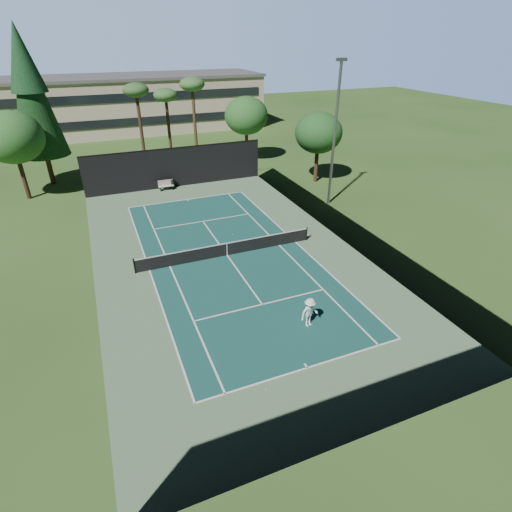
% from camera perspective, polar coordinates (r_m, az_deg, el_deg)
% --- Properties ---
extents(ground, '(160.00, 160.00, 0.00)m').
position_cam_1_polar(ground, '(28.61, -4.13, 0.07)').
color(ground, '#325720').
rests_on(ground, ground).
extents(apron_slab, '(18.00, 32.00, 0.01)m').
position_cam_1_polar(apron_slab, '(28.61, -4.13, 0.08)').
color(apron_slab, '#5C7F59').
rests_on(apron_slab, ground).
extents(court_surface, '(10.97, 23.77, 0.01)m').
position_cam_1_polar(court_surface, '(28.60, -4.14, 0.09)').
color(court_surface, '#184E48').
rests_on(court_surface, ground).
extents(court_lines, '(11.07, 23.87, 0.01)m').
position_cam_1_polar(court_lines, '(28.60, -4.14, 0.10)').
color(court_lines, white).
rests_on(court_lines, ground).
extents(tennis_net, '(12.90, 0.10, 1.10)m').
position_cam_1_polar(tennis_net, '(28.34, -4.17, 1.05)').
color(tennis_net, black).
rests_on(tennis_net, ground).
extents(fence, '(18.04, 32.05, 4.03)m').
position_cam_1_polar(fence, '(27.75, -4.32, 3.75)').
color(fence, black).
rests_on(fence, ground).
extents(player, '(1.22, 0.84, 1.73)m').
position_cam_1_polar(player, '(21.71, 7.67, -7.98)').
color(player, white).
rests_on(player, ground).
extents(tennis_ball_a, '(0.07, 0.07, 0.07)m').
position_cam_1_polar(tennis_ball_a, '(18.74, 1.45, -18.49)').
color(tennis_ball_a, '#DCF136').
rests_on(tennis_ball_a, ground).
extents(tennis_ball_b, '(0.07, 0.07, 0.07)m').
position_cam_1_polar(tennis_ball_b, '(29.64, -10.15, 0.83)').
color(tennis_ball_b, '#C4E834').
rests_on(tennis_ball_b, ground).
extents(tennis_ball_c, '(0.07, 0.07, 0.07)m').
position_cam_1_polar(tennis_ball_c, '(31.59, -3.29, 3.13)').
color(tennis_ball_c, '#B7D530').
rests_on(tennis_ball_c, ground).
extents(tennis_ball_d, '(0.06, 0.06, 0.06)m').
position_cam_1_polar(tennis_ball_d, '(32.69, -17.73, 2.64)').
color(tennis_ball_d, yellow).
rests_on(tennis_ball_d, ground).
extents(park_bench, '(1.50, 0.45, 1.02)m').
position_cam_1_polar(park_bench, '(41.86, -12.76, 9.89)').
color(park_bench, beige).
rests_on(park_bench, ground).
extents(trash_bin, '(0.56, 0.56, 0.95)m').
position_cam_1_polar(trash_bin, '(42.27, -11.91, 10.07)').
color(trash_bin, black).
rests_on(trash_bin, ground).
extents(pine_tree, '(4.80, 4.80, 15.00)m').
position_cam_1_polar(pine_tree, '(46.27, -29.72, 20.34)').
color(pine_tree, '#4B3420').
rests_on(pine_tree, ground).
extents(palm_a, '(2.80, 2.80, 9.32)m').
position_cam_1_polar(palm_a, '(48.51, -16.74, 21.33)').
color(palm_a, '#472C1E').
rests_on(palm_a, ground).
extents(palm_b, '(2.80, 2.80, 8.42)m').
position_cam_1_polar(palm_b, '(51.08, -12.77, 21.20)').
color(palm_b, '#41271B').
rests_on(palm_b, ground).
extents(palm_c, '(2.80, 2.80, 9.77)m').
position_cam_1_polar(palm_c, '(48.54, -9.09, 22.61)').
color(palm_c, '#4E3A21').
rests_on(palm_c, ground).
extents(decid_tree_a, '(5.12, 5.12, 7.62)m').
position_cam_1_polar(decid_tree_a, '(49.82, -1.40, 19.40)').
color(decid_tree_a, '#4C3220').
rests_on(decid_tree_a, ground).
extents(decid_tree_b, '(4.80, 4.80, 7.14)m').
position_cam_1_polar(decid_tree_b, '(42.74, 8.93, 16.97)').
color(decid_tree_b, '#46321E').
rests_on(decid_tree_b, ground).
extents(decid_tree_c, '(5.44, 5.44, 8.09)m').
position_cam_1_polar(decid_tree_c, '(43.12, -31.51, 14.23)').
color(decid_tree_c, '#3F271B').
rests_on(decid_tree_c, ground).
extents(campus_building, '(40.50, 12.50, 8.30)m').
position_cam_1_polar(campus_building, '(70.90, -17.03, 20.18)').
color(campus_building, beige).
rests_on(campus_building, ground).
extents(light_pole, '(0.90, 0.25, 12.22)m').
position_cam_1_polar(light_pole, '(36.44, 11.19, 16.91)').
color(light_pole, gray).
rests_on(light_pole, ground).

